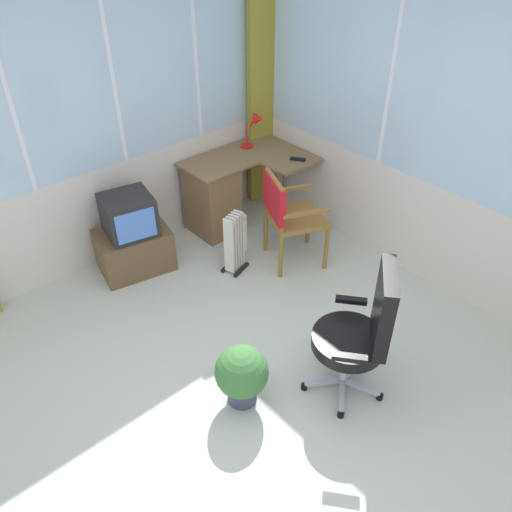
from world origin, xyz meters
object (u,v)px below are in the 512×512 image
(desk_lamp, at_px, (256,125))
(potted_plant, at_px, (242,374))
(space_heater, at_px, (236,241))
(office_chair, at_px, (363,329))
(tv_on_stand, at_px, (133,238))
(desk, at_px, (217,195))
(tv_remote, at_px, (298,159))
(wooden_armchair, at_px, (284,209))

(desk_lamp, distance_m, potted_plant, 2.68)
(space_heater, bearing_deg, potted_plant, -128.06)
(office_chair, relative_size, tv_on_stand, 1.37)
(office_chair, bearing_deg, desk_lamp, 64.63)
(desk, height_order, potted_plant, desk)
(desk, xyz_separation_m, tv_on_stand, (-0.99, -0.03, -0.06))
(tv_on_stand, bearing_deg, office_chair, -78.71)
(tv_remote, bearing_deg, wooden_armchair, -177.09)
(desk_lamp, height_order, space_heater, desk_lamp)
(desk, relative_size, wooden_armchair, 1.29)
(tv_remote, distance_m, wooden_armchair, 0.69)
(desk, distance_m, office_chair, 2.35)
(desk_lamp, bearing_deg, space_heater, -140.95)
(office_chair, bearing_deg, potted_plant, 146.77)
(office_chair, xyz_separation_m, potted_plant, (-0.68, 0.44, -0.31))
(office_chair, height_order, tv_on_stand, office_chair)
(tv_remote, xyz_separation_m, office_chair, (-1.20, -1.81, -0.17))
(tv_remote, relative_size, space_heater, 0.25)
(tv_remote, relative_size, potted_plant, 0.32)
(tv_remote, relative_size, office_chair, 0.14)
(desk, bearing_deg, office_chair, -103.34)
(tv_on_stand, bearing_deg, desk_lamp, 2.77)
(office_chair, height_order, potted_plant, office_chair)
(desk_lamp, bearing_deg, desk, -175.26)
(desk, xyz_separation_m, space_heater, (-0.29, -0.64, -0.10))
(tv_remote, bearing_deg, potted_plant, -176.34)
(potted_plant, bearing_deg, desk_lamp, 46.55)
(office_chair, bearing_deg, space_heater, 81.15)
(desk_lamp, xyz_separation_m, tv_remote, (0.10, -0.51, -0.22))
(tv_remote, height_order, tv_on_stand, tv_on_stand)
(wooden_armchair, relative_size, office_chair, 0.86)
(desk_lamp, relative_size, tv_remote, 2.35)
(desk_lamp, bearing_deg, wooden_armchair, -116.65)
(desk_lamp, distance_m, tv_remote, 0.56)
(wooden_armchair, height_order, tv_on_stand, wooden_armchair)
(tv_remote, distance_m, office_chair, 2.18)
(tv_remote, bearing_deg, tv_on_stand, 132.72)
(wooden_armchair, xyz_separation_m, office_chair, (-0.65, -1.42, -0.00))
(desk_lamp, height_order, tv_remote, desk_lamp)
(tv_remote, bearing_deg, desk_lamp, 68.14)
(space_heater, bearing_deg, office_chair, -98.85)
(space_heater, bearing_deg, tv_remote, 10.57)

